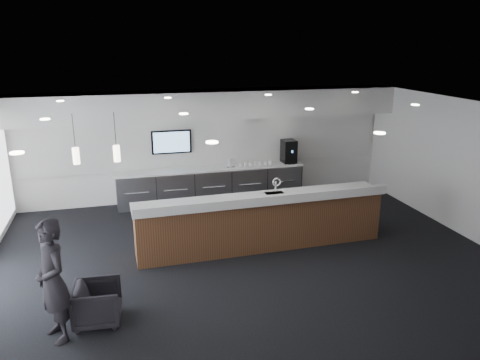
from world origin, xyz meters
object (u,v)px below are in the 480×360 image
object	(u,v)px
service_counter	(261,221)
armchair	(98,303)
lounge_guest	(52,281)
coffee_machine	(289,151)

from	to	relation	value
service_counter	armchair	bearing A→B (deg)	-149.86
service_counter	armchair	distance (m)	3.86
lounge_guest	service_counter	bearing A→B (deg)	93.21
armchair	lounge_guest	bearing A→B (deg)	119.03
service_counter	lounge_guest	distance (m)	4.48
coffee_machine	armchair	distance (m)	7.29
armchair	coffee_machine	bearing A→B (deg)	-40.22
coffee_machine	service_counter	bearing A→B (deg)	-120.69
coffee_machine	lounge_guest	bearing A→B (deg)	-137.26
service_counter	coffee_machine	xyz separation A→B (m)	(1.77, 3.15, 0.69)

